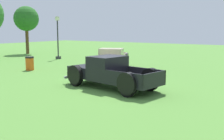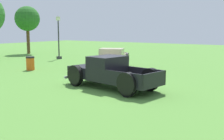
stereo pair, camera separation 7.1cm
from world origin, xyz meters
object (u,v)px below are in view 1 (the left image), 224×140
Objects in this scene: oak_tree_east at (26,19)px; trash_can at (30,63)px; pickup_truck_foreground at (107,72)px; pickup_truck_behind_left at (111,59)px; lamp_post_near at (58,37)px.

trash_can is at bearing -129.36° from oak_tree_east.
trash_can is 0.18× the size of oak_tree_east.
pickup_truck_foreground reaches higher than pickup_truck_behind_left.
lamp_post_near is at bearing -107.26° from oak_tree_east.
pickup_truck_behind_left reaches higher than trash_can.
lamp_post_near reaches higher than trash_can.
lamp_post_near is at bearing 70.15° from pickup_truck_behind_left.
pickup_truck_foreground is at bearing -126.07° from lamp_post_near.
pickup_truck_foreground is 21.07m from oak_tree_east.
lamp_post_near is at bearing 28.53° from trash_can.
oak_tree_east is at bearing 71.35° from pickup_truck_behind_left.
lamp_post_near reaches higher than pickup_truck_foreground.
pickup_truck_foreground is at bearing -119.62° from oak_tree_east.
oak_tree_east is (5.02, 14.88, 3.24)m from pickup_truck_behind_left.
oak_tree_east reaches higher than pickup_truck_behind_left.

